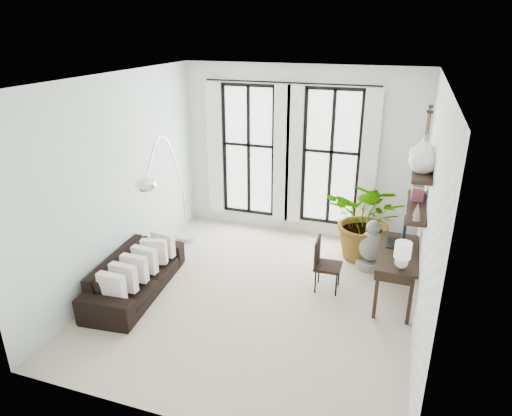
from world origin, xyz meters
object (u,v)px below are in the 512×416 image
at_px(plant, 368,219).
at_px(desk_chair, 323,261).
at_px(sofa, 135,274).
at_px(desk, 397,256).
at_px(buddha, 371,248).
at_px(arc_lamp, 165,165).

xyz_separation_m(plant, desk_chair, (-0.52, -1.24, -0.26)).
distance_m(sofa, desk, 3.91).
bearing_deg(desk, buddha, 114.81).
bearing_deg(arc_lamp, desk_chair, 1.07).
height_order(desk_chair, arc_lamp, arc_lamp).
distance_m(plant, desk_chair, 1.37).
bearing_deg(desk, arc_lamp, -178.93).
xyz_separation_m(desk, desk_chair, (-1.06, -0.02, -0.25)).
bearing_deg(desk, desk_chair, -178.91).
xyz_separation_m(arc_lamp, buddha, (3.23, 0.97, -1.41)).
xyz_separation_m(plant, desk, (0.54, -1.22, -0.01)).
distance_m(desk_chair, arc_lamp, 2.89).
distance_m(desk, buddha, 1.06).
bearing_deg(plant, arc_lamp, -157.52).
xyz_separation_m(sofa, plant, (3.20, 2.24, 0.44)).
xyz_separation_m(desk_chair, buddha, (0.64, 0.92, -0.12)).
distance_m(sofa, plant, 3.93).
relative_size(desk, buddha, 1.54).
height_order(desk, arc_lamp, arc_lamp).
bearing_deg(sofa, buddha, -65.48).
relative_size(sofa, arc_lamp, 0.89).
xyz_separation_m(desk, buddha, (-0.42, 0.90, -0.37)).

